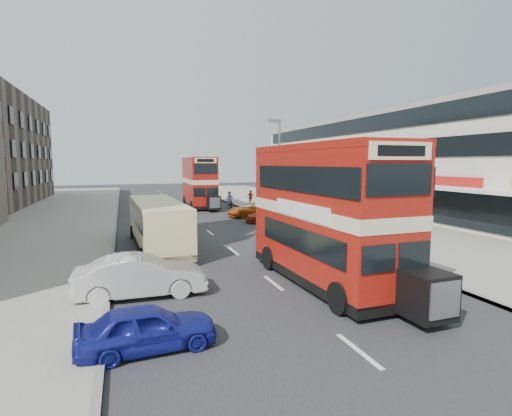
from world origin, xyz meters
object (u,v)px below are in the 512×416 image
object	(u,v)px
bus_second	(199,182)
pedestrian_far	(250,197)
bus_main	(326,214)
pedestrian_near	(318,212)
car_right_a	(271,215)
cyclist	(230,206)
car_left_front	(141,276)
car_right_b	(252,210)
street_lamp	(278,162)
coach	(158,223)
car_left_near	(147,328)

from	to	relation	value
bus_second	pedestrian_far	bearing A→B (deg)	-179.38
bus_main	pedestrian_near	world-z (taller)	bus_main
car_right_a	cyclist	xyz separation A→B (m)	(-1.84, 5.72, 0.18)
pedestrian_near	pedestrian_far	size ratio (longest dim) A/B	1.13
bus_second	car_left_front	size ratio (longest dim) A/B	2.07
car_left_front	car_right_b	xyz separation A→B (m)	(10.11, 18.62, -0.13)
bus_main	cyclist	size ratio (longest dim) A/B	4.45
bus_second	cyclist	xyz separation A→B (m)	(1.50, -6.91, -1.92)
car_right_b	pedestrian_near	bearing A→B (deg)	23.01
street_lamp	car_right_a	distance (m)	4.44
street_lamp	cyclist	size ratio (longest dim) A/B	3.80
bus_main	coach	world-z (taller)	bus_main
car_right_a	car_left_near	bearing A→B (deg)	-20.70
coach	car_right_a	bearing A→B (deg)	34.67
bus_second	coach	xyz separation A→B (m)	(-5.90, -19.66, -1.25)
car_left_front	coach	bearing A→B (deg)	-8.53
bus_main	bus_second	size ratio (longest dim) A/B	1.02
car_right_a	car_right_b	size ratio (longest dim) A/B	0.92
car_right_a	coach	bearing A→B (deg)	-44.77
bus_main	pedestrian_near	bearing A→B (deg)	-118.47
coach	cyclist	bearing A→B (deg)	57.29
car_right_a	pedestrian_near	bearing A→B (deg)	54.49
car_left_near	car_left_front	distance (m)	4.28
car_left_near	car_right_b	bearing A→B (deg)	-28.88
coach	cyclist	size ratio (longest dim) A/B	4.34
pedestrian_far	car_right_b	bearing A→B (deg)	-127.99
car_left_front	cyclist	bearing A→B (deg)	-22.31
car_right_b	car_left_front	bearing A→B (deg)	-32.09
bus_second	car_right_a	size ratio (longest dim) A/B	2.31
cyclist	pedestrian_far	bearing A→B (deg)	59.68
car_right_a	car_right_b	bearing A→B (deg)	-166.17
bus_main	car_right_b	size ratio (longest dim) A/B	2.17
coach	car_right_b	distance (m)	13.91
car_left_near	pedestrian_far	bearing A→B (deg)	-26.92
bus_second	cyclist	bearing A→B (deg)	103.30
street_lamp	bus_main	xyz separation A→B (m)	(-4.61, -16.64, -2.04)
street_lamp	car_right_b	xyz separation A→B (m)	(-1.39, 2.62, -4.18)
car_left_front	cyclist	xyz separation A→B (m)	(8.64, 20.69, 0.02)
cyclist	car_left_near	bearing A→B (deg)	-108.37
bus_second	car_left_near	xyz separation A→B (m)	(-7.18, -31.87, -2.09)
street_lamp	pedestrian_near	distance (m)	5.53
bus_main	car_left_front	bearing A→B (deg)	-7.65
car_right_b	cyclist	size ratio (longest dim) A/B	2.05
car_right_b	cyclist	world-z (taller)	cyclist
bus_main	car_right_b	world-z (taller)	bus_main
bus_main	car_right_a	bearing A→B (deg)	-105.31
coach	bus_second	bearing A→B (deg)	70.72
car_left_near	pedestrian_near	world-z (taller)	pedestrian_near
car_right_b	cyclist	distance (m)	2.54
coach	pedestrian_near	world-z (taller)	coach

